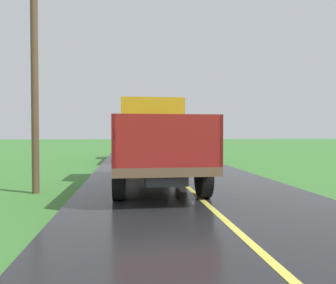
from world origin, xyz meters
TOP-DOWN VIEW (x-y plane):
  - banana_truck_near at (-0.95, 11.43)m, footprint 2.38×5.82m
  - banana_truck_far at (-0.75, 21.37)m, footprint 2.38×5.81m
  - utility_pole_roadside at (-4.36, 10.57)m, footprint 2.56×0.20m

SIDE VIEW (x-z plane):
  - banana_truck_far at x=-0.75m, z-range 0.07..2.87m
  - banana_truck_near at x=-0.95m, z-range 0.07..2.87m
  - utility_pole_roadside at x=-4.36m, z-range 0.35..6.38m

